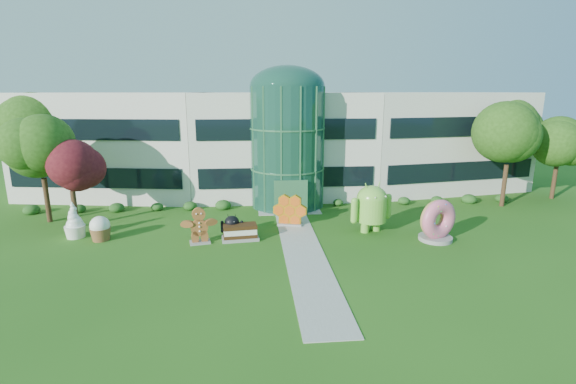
{
  "coord_description": "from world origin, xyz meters",
  "views": [
    {
      "loc": [
        -3.1,
        -22.08,
        9.48
      ],
      "look_at": [
        -0.49,
        6.0,
        2.6
      ],
      "focal_mm": 26.0,
      "sensor_mm": 36.0,
      "label": 1
    }
  ],
  "objects_px": {
    "android_black": "(232,225)",
    "android_green": "(372,205)",
    "donut": "(437,220)",
    "gingerbread": "(199,225)"
  },
  "relations": [
    {
      "from": "android_green",
      "to": "gingerbread",
      "type": "xyz_separation_m",
      "value": [
        -11.5,
        -1.21,
        -0.72
      ]
    },
    {
      "from": "android_green",
      "to": "gingerbread",
      "type": "distance_m",
      "value": 11.58
    },
    {
      "from": "android_green",
      "to": "android_black",
      "type": "xyz_separation_m",
      "value": [
        -9.47,
        -0.4,
        -1.02
      ]
    },
    {
      "from": "android_green",
      "to": "gingerbread",
      "type": "relative_size",
      "value": 1.49
    },
    {
      "from": "android_black",
      "to": "donut",
      "type": "bearing_deg",
      "value": -4.1
    },
    {
      "from": "android_black",
      "to": "gingerbread",
      "type": "relative_size",
      "value": 0.69
    },
    {
      "from": "android_green",
      "to": "donut",
      "type": "height_order",
      "value": "android_green"
    },
    {
      "from": "android_green",
      "to": "donut",
      "type": "relative_size",
      "value": 1.37
    },
    {
      "from": "android_black",
      "to": "android_green",
      "type": "bearing_deg",
      "value": 5.65
    },
    {
      "from": "gingerbread",
      "to": "android_black",
      "type": "bearing_deg",
      "value": 10.69
    }
  ]
}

